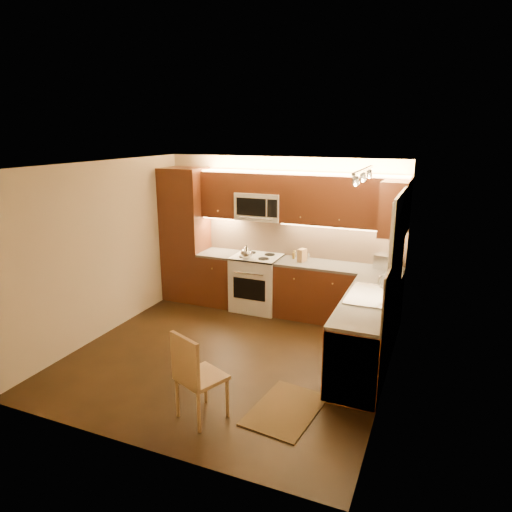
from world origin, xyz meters
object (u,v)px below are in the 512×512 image
at_px(kettle, 247,252).
at_px(soap_bottle, 386,278).
at_px(toaster_oven, 388,262).
at_px(knife_block, 302,255).
at_px(sink, 370,290).
at_px(dining_chair, 202,375).
at_px(microwave, 260,206).
at_px(stove, 257,283).

distance_m(kettle, soap_bottle, 2.24).
relative_size(toaster_oven, knife_block, 1.77).
distance_m(sink, knife_block, 1.70).
distance_m(knife_block, dining_chair, 3.09).
distance_m(toaster_oven, soap_bottle, 0.74).
bearing_deg(soap_bottle, sink, -127.24).
relative_size(microwave, sink, 0.88).
bearing_deg(sink, toaster_oven, 87.36).
bearing_deg(sink, kettle, 156.43).
distance_m(stove, knife_block, 0.93).
bearing_deg(dining_chair, microwave, 124.81).
bearing_deg(dining_chair, sink, 77.52).
height_order(kettle, knife_block, kettle).
bearing_deg(soap_bottle, kettle, 145.45).
xyz_separation_m(microwave, kettle, (-0.09, -0.35, -0.69)).
bearing_deg(stove, toaster_oven, 3.93).
xyz_separation_m(stove, dining_chair, (0.63, -3.01, 0.02)).
relative_size(stove, kettle, 4.05).
bearing_deg(soap_bottle, microwave, 136.25).
xyz_separation_m(stove, kettle, (-0.09, -0.21, 0.57)).
relative_size(stove, toaster_oven, 2.56).
xyz_separation_m(sink, kettle, (-2.09, 0.91, 0.06)).
distance_m(soap_bottle, dining_chair, 2.88).
xyz_separation_m(microwave, sink, (2.00, -1.26, -0.74)).
relative_size(stove, sink, 1.07).
height_order(stove, dining_chair, dining_chair).
distance_m(kettle, knife_block, 0.88).
distance_m(sink, kettle, 2.28).
xyz_separation_m(sink, toaster_oven, (0.06, 1.27, 0.03)).
bearing_deg(microwave, dining_chair, -78.67).
bearing_deg(toaster_oven, kettle, -156.49).
relative_size(stove, soap_bottle, 5.34).
distance_m(microwave, soap_bottle, 2.36).
bearing_deg(kettle, microwave, 51.71).
xyz_separation_m(knife_block, dining_chair, (-0.12, -3.04, -0.52)).
bearing_deg(knife_block, sink, -26.71).
relative_size(microwave, knife_block, 3.75).
height_order(microwave, knife_block, microwave).
distance_m(stove, microwave, 1.27).
height_order(microwave, soap_bottle, microwave).
bearing_deg(stove, sink, -29.36).
distance_m(stove, soap_bottle, 2.26).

